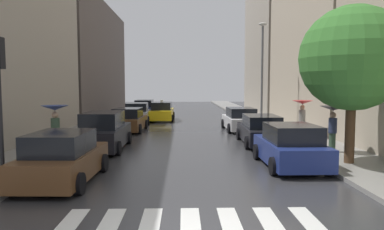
% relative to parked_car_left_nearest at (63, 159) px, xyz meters
% --- Properties ---
extents(ground_plane, '(28.00, 72.00, 0.04)m').
position_rel_parked_car_left_nearest_xyz_m(ground_plane, '(3.98, 19.28, -0.78)').
color(ground_plane, '#323234').
extents(sidewalk_left, '(3.00, 72.00, 0.15)m').
position_rel_parked_car_left_nearest_xyz_m(sidewalk_left, '(-2.52, 19.28, -0.69)').
color(sidewalk_left, gray).
rests_on(sidewalk_left, ground).
extents(sidewalk_right, '(3.00, 72.00, 0.15)m').
position_rel_parked_car_left_nearest_xyz_m(sidewalk_right, '(10.48, 19.28, -0.69)').
color(sidewalk_right, gray).
rests_on(sidewalk_right, ground).
extents(crosswalk_stripes, '(5.85, 2.20, 0.01)m').
position_rel_parked_car_left_nearest_xyz_m(crosswalk_stripes, '(3.98, -3.64, -0.76)').
color(crosswalk_stripes, silver).
rests_on(crosswalk_stripes, ground).
extents(building_left_mid, '(6.00, 21.13, 11.46)m').
position_rel_parked_car_left_nearest_xyz_m(building_left_mid, '(-7.02, 27.26, 4.97)').
color(building_left_mid, '#564C47').
rests_on(building_left_mid, ground).
extents(building_right_far, '(6.00, 13.18, 15.19)m').
position_rel_parked_car_left_nearest_xyz_m(building_right_far, '(14.98, 29.77, 6.83)').
color(building_right_far, '#9E9384').
rests_on(building_right_far, ground).
extents(parked_car_left_nearest, '(2.19, 4.19, 1.63)m').
position_rel_parked_car_left_nearest_xyz_m(parked_car_left_nearest, '(0.00, 0.00, 0.00)').
color(parked_car_left_nearest, brown).
rests_on(parked_car_left_nearest, ground).
extents(parked_car_left_second, '(2.09, 4.76, 1.82)m').
position_rel_parked_car_left_nearest_xyz_m(parked_car_left_second, '(0.04, 5.88, 0.08)').
color(parked_car_left_second, black).
rests_on(parked_car_left_second, ground).
extents(parked_car_left_third, '(2.26, 4.24, 1.57)m').
position_rel_parked_car_left_nearest_xyz_m(parked_car_left_third, '(0.18, 12.65, -0.03)').
color(parked_car_left_third, brown).
rests_on(parked_car_left_third, ground).
extents(parked_car_left_fourth, '(2.21, 4.48, 1.63)m').
position_rel_parked_car_left_nearest_xyz_m(parked_car_left_fourth, '(0.07, 18.37, 0.00)').
color(parked_car_left_fourth, '#B2B7BF').
rests_on(parked_car_left_fourth, ground).
extents(parked_car_left_fifth, '(2.05, 4.70, 1.64)m').
position_rel_parked_car_left_nearest_xyz_m(parked_car_left_fifth, '(0.05, 24.10, 0.01)').
color(parked_car_left_fifth, navy).
rests_on(parked_car_left_fifth, ground).
extents(parked_car_right_nearest, '(2.20, 4.06, 1.62)m').
position_rel_parked_car_left_nearest_xyz_m(parked_car_right_nearest, '(7.88, 2.00, -0.00)').
color(parked_car_right_nearest, navy).
rests_on(parked_car_right_nearest, ground).
extents(parked_car_right_second, '(2.14, 4.76, 1.53)m').
position_rel_parked_car_left_nearest_xyz_m(parked_car_right_second, '(7.87, 7.22, -0.04)').
color(parked_car_right_second, black).
rests_on(parked_car_right_second, ground).
extents(parked_car_right_third, '(2.23, 4.46, 1.56)m').
position_rel_parked_car_left_nearest_xyz_m(parked_car_right_third, '(7.72, 12.94, -0.03)').
color(parked_car_right_third, silver).
rests_on(parked_car_right_third, ground).
extents(taxi_midroad, '(2.12, 4.66, 1.81)m').
position_rel_parked_car_left_nearest_xyz_m(taxi_midroad, '(1.99, 19.94, 0.00)').
color(taxi_midroad, yellow).
rests_on(taxi_midroad, ground).
extents(pedestrian_foreground, '(1.11, 1.11, 2.08)m').
position_rel_parked_car_left_nearest_xyz_m(pedestrian_foreground, '(-1.57, 3.89, 0.94)').
color(pedestrian_foreground, navy).
rests_on(pedestrian_foreground, sidewalk_left).
extents(pedestrian_near_tree, '(1.16, 1.16, 2.02)m').
position_rel_parked_car_left_nearest_xyz_m(pedestrian_near_tree, '(10.39, 4.21, 0.92)').
color(pedestrian_near_tree, '#38513D').
rests_on(pedestrian_near_tree, sidewalk_right).
extents(pedestrian_by_kerb, '(1.15, 1.15, 2.07)m').
position_rel_parked_car_left_nearest_xyz_m(pedestrian_by_kerb, '(10.56, 8.77, 0.95)').
color(pedestrian_by_kerb, navy).
rests_on(pedestrian_by_kerb, sidewalk_right).
extents(street_tree_right, '(3.90, 3.90, 5.88)m').
position_rel_parked_car_left_nearest_xyz_m(street_tree_right, '(10.11, 1.97, 3.30)').
color(street_tree_right, '#513823').
rests_on(street_tree_right, sidewalk_right).
extents(lamp_post_right, '(0.60, 0.28, 7.39)m').
position_rel_parked_car_left_nearest_xyz_m(lamp_post_right, '(9.53, 14.60, 3.62)').
color(lamp_post_right, '#595B60').
rests_on(lamp_post_right, sidewalk_right).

